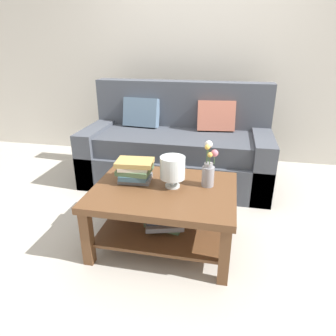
# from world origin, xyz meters

# --- Properties ---
(ground_plane) EXTENTS (10.00, 10.00, 0.00)m
(ground_plane) POSITION_xyz_m (0.00, 0.00, 0.00)
(ground_plane) COLOR #B7B2A8
(back_wall) EXTENTS (6.40, 0.12, 2.70)m
(back_wall) POSITION_xyz_m (0.00, 1.65, 1.35)
(back_wall) COLOR beige
(back_wall) RESTS_ON ground
(couch) EXTENTS (1.98, 0.90, 1.06)m
(couch) POSITION_xyz_m (-0.10, 0.78, 0.36)
(couch) COLOR #474C56
(couch) RESTS_ON ground
(coffee_table) EXTENTS (1.05, 0.80, 0.47)m
(coffee_table) POSITION_xyz_m (0.02, -0.42, 0.33)
(coffee_table) COLOR brown
(coffee_table) RESTS_ON ground
(book_stack_main) EXTENTS (0.29, 0.23, 0.17)m
(book_stack_main) POSITION_xyz_m (-0.23, -0.34, 0.56)
(book_stack_main) COLOR slate
(book_stack_main) RESTS_ON coffee_table
(glass_hurricane_vase) EXTENTS (0.18, 0.18, 0.23)m
(glass_hurricane_vase) POSITION_xyz_m (0.07, -0.38, 0.62)
(glass_hurricane_vase) COLOR silver
(glass_hurricane_vase) RESTS_ON coffee_table
(flower_pitcher) EXTENTS (0.11, 0.11, 0.34)m
(flower_pitcher) POSITION_xyz_m (0.33, -0.30, 0.60)
(flower_pitcher) COLOR gray
(flower_pitcher) RESTS_ON coffee_table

